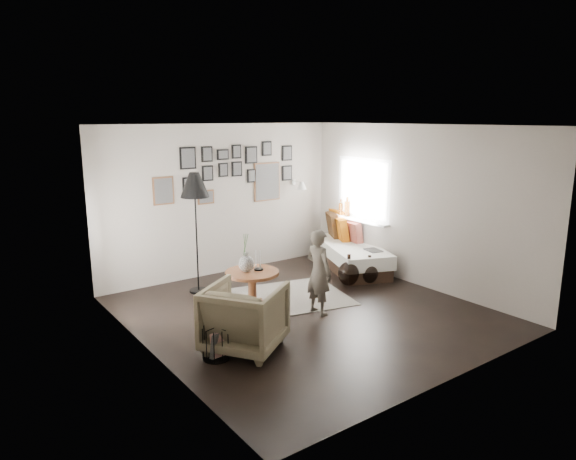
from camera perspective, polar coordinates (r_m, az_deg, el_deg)
ground at (r=7.37m, az=2.00°, el=-9.12°), size 4.80×4.80×0.00m
wall_back at (r=8.97m, az=-7.45°, el=3.33°), size 4.50×0.00×4.50m
wall_front at (r=5.37m, az=18.14°, el=-3.39°), size 4.50×0.00×4.50m
wall_left at (r=5.91m, az=-15.35°, el=-1.80°), size 0.00×4.80×4.80m
wall_right at (r=8.55m, az=14.04°, el=2.61°), size 0.00×4.80×4.80m
ceiling at (r=6.85m, az=2.17°, el=11.54°), size 4.80×4.80×0.00m
door_left at (r=7.07m, az=-18.62°, el=-1.77°), size 0.00×2.14×2.14m
window_right at (r=9.46m, az=7.42°, el=1.54°), size 0.15×1.32×1.30m
gallery_wall at (r=9.04m, az=-5.87°, el=6.27°), size 2.74×0.03×1.08m
wall_sconce at (r=9.57m, az=1.49°, el=4.98°), size 0.18×0.36×0.16m
rug at (r=7.88m, az=-1.03°, el=-7.60°), size 2.33×1.88×0.01m
pedestal_table at (r=7.32m, az=-3.98°, el=-6.98°), size 0.76×0.76×0.59m
vase at (r=7.15m, az=-4.66°, el=-3.39°), size 0.22×0.22×0.54m
candles at (r=7.24m, az=-3.29°, el=-3.42°), size 0.13×0.13×0.28m
daybed at (r=9.47m, az=6.64°, el=-2.32°), size 1.53×2.14×0.98m
magazine_on_daybed at (r=8.98m, az=9.46°, el=-2.23°), size 0.28×0.34×0.02m
armchair at (r=6.16m, az=-4.85°, el=-9.63°), size 1.20×1.20×0.80m
armchair_cushion at (r=6.18m, az=-4.86°, el=-8.73°), size 0.50×0.51×0.16m
floor_lamp at (r=7.93m, az=-10.32°, el=4.46°), size 0.44×0.44×1.89m
magazine_basket at (r=6.05m, az=-7.96°, el=-12.33°), size 0.38×0.38×0.38m
demijohn_large at (r=8.48m, az=6.74°, el=-4.81°), size 0.35×0.35×0.53m
demijohn_small at (r=8.64m, az=8.99°, el=-4.71°), size 0.31×0.31×0.48m
child at (r=7.14m, az=3.43°, el=-4.70°), size 0.32×0.46×1.21m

